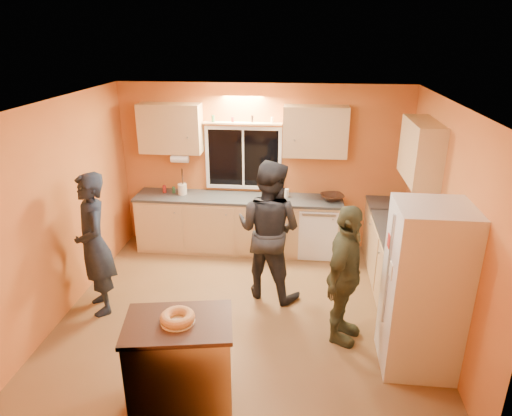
# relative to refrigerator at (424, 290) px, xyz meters

# --- Properties ---
(ground) EXTENTS (4.50, 4.50, 0.00)m
(ground) POSITION_rel_refrigerator_xyz_m (-1.89, 0.80, -0.90)
(ground) COLOR brown
(ground) RESTS_ON ground
(room_shell) EXTENTS (4.54, 4.04, 2.61)m
(room_shell) POSITION_rel_refrigerator_xyz_m (-1.77, 1.21, 0.72)
(room_shell) COLOR orange
(room_shell) RESTS_ON ground
(back_counter) EXTENTS (4.23, 0.62, 0.90)m
(back_counter) POSITION_rel_refrigerator_xyz_m (-1.88, 2.50, -0.45)
(back_counter) COLOR tan
(back_counter) RESTS_ON ground
(right_counter) EXTENTS (0.62, 1.84, 0.90)m
(right_counter) POSITION_rel_refrigerator_xyz_m (0.06, 1.30, -0.45)
(right_counter) COLOR tan
(right_counter) RESTS_ON ground
(refrigerator) EXTENTS (0.72, 0.70, 1.80)m
(refrigerator) POSITION_rel_refrigerator_xyz_m (0.00, 0.00, 0.00)
(refrigerator) COLOR silver
(refrigerator) RESTS_ON ground
(island) EXTENTS (1.05, 0.81, 0.92)m
(island) POSITION_rel_refrigerator_xyz_m (-2.30, -0.82, -0.43)
(island) COLOR tan
(island) RESTS_ON ground
(bundt_pastry) EXTENTS (0.31, 0.31, 0.09)m
(bundt_pastry) POSITION_rel_refrigerator_xyz_m (-2.30, -0.82, 0.07)
(bundt_pastry) COLOR #B67E4A
(bundt_pastry) RESTS_ON island
(person_left) EXTENTS (0.72, 0.78, 1.80)m
(person_left) POSITION_rel_refrigerator_xyz_m (-3.74, 0.64, -0.00)
(person_left) COLOR black
(person_left) RESTS_ON ground
(person_center) EXTENTS (1.10, 0.99, 1.86)m
(person_center) POSITION_rel_refrigerator_xyz_m (-1.66, 1.22, 0.03)
(person_center) COLOR black
(person_center) RESTS_ON ground
(person_right) EXTENTS (0.71, 1.04, 1.63)m
(person_right) POSITION_rel_refrigerator_xyz_m (-0.75, 0.35, -0.08)
(person_right) COLOR #353824
(person_right) RESTS_ON ground
(mixing_bowl) EXTENTS (0.43, 0.43, 0.09)m
(mixing_bowl) POSITION_rel_refrigerator_xyz_m (-0.79, 2.53, 0.04)
(mixing_bowl) COLOR black
(mixing_bowl) RESTS_ON back_counter
(utensil_crock) EXTENTS (0.14, 0.14, 0.17)m
(utensil_crock) POSITION_rel_refrigerator_xyz_m (-3.13, 2.53, 0.09)
(utensil_crock) COLOR #F0E5C9
(utensil_crock) RESTS_ON back_counter
(potted_plant) EXTENTS (0.35, 0.33, 0.33)m
(potted_plant) POSITION_rel_refrigerator_xyz_m (-0.01, 0.73, 0.17)
(potted_plant) COLOR gray
(potted_plant) RESTS_ON right_counter
(red_box) EXTENTS (0.19, 0.16, 0.07)m
(red_box) POSITION_rel_refrigerator_xyz_m (0.05, 1.69, 0.04)
(red_box) COLOR #AD231A
(red_box) RESTS_ON right_counter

